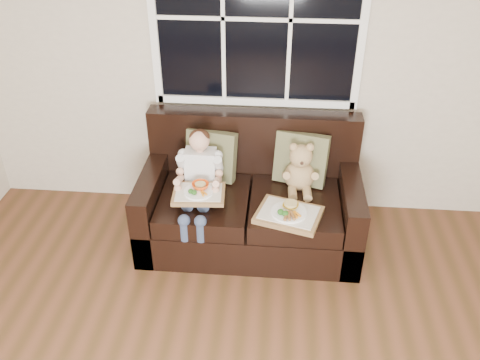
# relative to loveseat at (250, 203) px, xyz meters

# --- Properties ---
(room_walls) EXTENTS (4.52, 5.02, 2.71)m
(room_walls) POSITION_rel_loveseat_xyz_m (-0.07, -2.02, 1.28)
(room_walls) COLOR beige
(room_walls) RESTS_ON ground
(window_back) EXTENTS (1.62, 0.04, 1.37)m
(window_back) POSITION_rel_loveseat_xyz_m (-0.00, 0.46, 1.34)
(window_back) COLOR black
(window_back) RESTS_ON room_walls
(loveseat) EXTENTS (1.70, 0.92, 0.96)m
(loveseat) POSITION_rel_loveseat_xyz_m (0.00, 0.00, 0.00)
(loveseat) COLOR black
(loveseat) RESTS_ON ground
(pillow_left) EXTENTS (0.43, 0.26, 0.41)m
(pillow_left) POSITION_rel_loveseat_xyz_m (-0.33, 0.15, 0.34)
(pillow_left) COLOR brown
(pillow_left) RESTS_ON loveseat
(pillow_right) EXTENTS (0.45, 0.28, 0.42)m
(pillow_right) POSITION_rel_loveseat_xyz_m (0.39, 0.15, 0.35)
(pillow_right) COLOR brown
(pillow_right) RESTS_ON loveseat
(child) EXTENTS (0.34, 0.58, 0.78)m
(child) POSITION_rel_loveseat_xyz_m (-0.39, -0.11, 0.32)
(child) COLOR silver
(child) RESTS_ON loveseat
(teddy_bear) EXTENTS (0.25, 0.31, 0.42)m
(teddy_bear) POSITION_rel_loveseat_xyz_m (0.38, 0.04, 0.31)
(teddy_bear) COLOR tan
(teddy_bear) RESTS_ON loveseat
(tray_left) EXTENTS (0.40, 0.32, 0.09)m
(tray_left) POSITION_rel_loveseat_xyz_m (-0.37, -0.27, 0.27)
(tray_left) COLOR olive
(tray_left) RESTS_ON child
(tray_right) EXTENTS (0.53, 0.46, 0.10)m
(tray_right) POSITION_rel_loveseat_xyz_m (0.30, -0.35, 0.17)
(tray_right) COLOR olive
(tray_right) RESTS_ON loveseat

